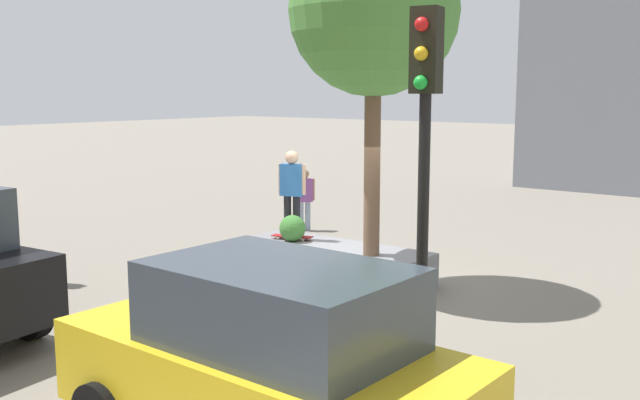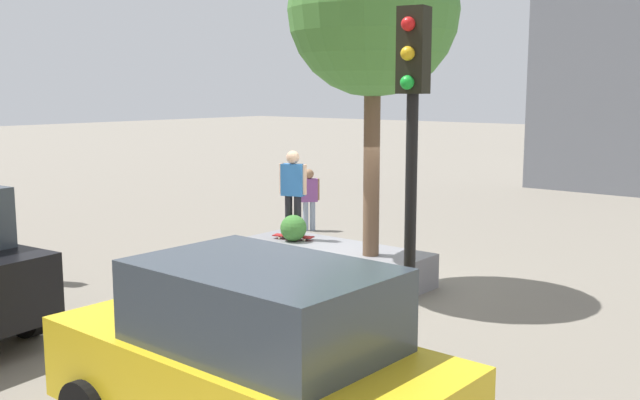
# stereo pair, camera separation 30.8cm
# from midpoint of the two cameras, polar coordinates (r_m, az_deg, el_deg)

# --- Properties ---
(ground_plane) EXTENTS (120.00, 120.00, 0.00)m
(ground_plane) POSITION_cam_midpoint_polar(r_m,az_deg,el_deg) (13.06, 0.60, -6.74)
(ground_plane) COLOR gray
(planter_ledge) EXTENTS (3.69, 2.10, 0.61)m
(planter_ledge) POSITION_cam_midpoint_polar(r_m,az_deg,el_deg) (13.25, -0.67, -5.16)
(planter_ledge) COLOR gray
(planter_ledge) RESTS_ON ground
(plaza_tree) EXTENTS (2.85, 2.85, 5.57)m
(plaza_tree) POSITION_cam_midpoint_polar(r_m,az_deg,el_deg) (12.51, 3.49, 14.41)
(plaza_tree) COLOR brown
(plaza_tree) RESTS_ON planter_ledge
(boxwood_shrub) EXTENTS (0.50, 0.50, 0.50)m
(boxwood_shrub) POSITION_cam_midpoint_polar(r_m,az_deg,el_deg) (13.85, -2.79, -2.21)
(boxwood_shrub) COLOR #3D7A33
(boxwood_shrub) RESTS_ON planter_ledge
(skateboard) EXTENTS (0.83, 0.45, 0.07)m
(skateboard) POSITION_cam_midpoint_polar(r_m,az_deg,el_deg) (14.04, -2.81, -2.87)
(skateboard) COLOR #A51E1E
(skateboard) RESTS_ON planter_ledge
(skateboarder) EXTENTS (0.53, 0.32, 1.64)m
(skateboarder) POSITION_cam_midpoint_polar(r_m,az_deg,el_deg) (13.88, -2.84, 1.02)
(skateboarder) COLOR black
(skateboarder) RESTS_ON skateboard
(taxi_cab) EXTENTS (4.16, 2.00, 1.92)m
(taxi_cab) POSITION_cam_midpoint_polar(r_m,az_deg,el_deg) (6.90, -5.37, -12.51)
(taxi_cab) COLOR gold
(taxi_cab) RESTS_ON ground
(traffic_light_median) EXTENTS (0.32, 0.36, 4.27)m
(traffic_light_median) POSITION_cam_midpoint_polar(r_m,az_deg,el_deg) (7.46, 6.95, 4.42)
(traffic_light_median) COLOR black
(traffic_light_median) RESTS_ON ground
(passerby_with_bag) EXTENTS (0.40, 0.42, 1.53)m
(passerby_with_bag) POSITION_cam_midpoint_polar(r_m,az_deg,el_deg) (17.98, -1.72, 0.37)
(passerby_with_bag) COLOR #8C9EB7
(passerby_with_bag) RESTS_ON ground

